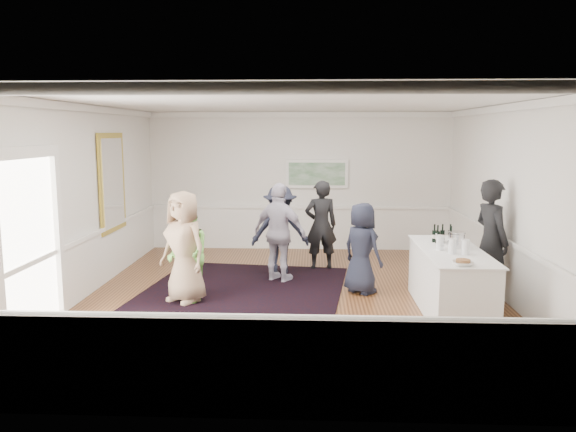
{
  "coord_description": "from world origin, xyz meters",
  "views": [
    {
      "loc": [
        0.33,
        -9.04,
        2.75
      ],
      "look_at": [
        -0.1,
        0.2,
        1.35
      ],
      "focal_mm": 35.0,
      "sensor_mm": 36.0,
      "label": 1
    }
  ],
  "objects_px": {
    "guest_lilac": "(280,233)",
    "guest_tan": "(184,247)",
    "ice_bucket": "(457,240)",
    "serving_table": "(450,281)",
    "guest_green": "(188,254)",
    "bartender": "(491,241)",
    "guest_navy": "(362,248)",
    "guest_dark_b": "(321,225)",
    "guest_dark_a": "(280,230)",
    "nut_bowl": "(463,262)"
  },
  "relations": [
    {
      "from": "guest_green",
      "to": "ice_bucket",
      "type": "relative_size",
      "value": 6.08
    },
    {
      "from": "guest_dark_a",
      "to": "guest_dark_b",
      "type": "distance_m",
      "value": 0.89
    },
    {
      "from": "guest_lilac",
      "to": "ice_bucket",
      "type": "height_order",
      "value": "guest_lilac"
    },
    {
      "from": "bartender",
      "to": "guest_tan",
      "type": "relative_size",
      "value": 1.1
    },
    {
      "from": "serving_table",
      "to": "guest_green",
      "type": "relative_size",
      "value": 1.52
    },
    {
      "from": "guest_tan",
      "to": "guest_lilac",
      "type": "xyz_separation_m",
      "value": [
        1.46,
        1.34,
        0.0
      ]
    },
    {
      "from": "guest_navy",
      "to": "guest_dark_b",
      "type": "bearing_deg",
      "value": -22.63
    },
    {
      "from": "guest_green",
      "to": "guest_dark_b",
      "type": "height_order",
      "value": "guest_dark_b"
    },
    {
      "from": "bartender",
      "to": "guest_dark_b",
      "type": "height_order",
      "value": "bartender"
    },
    {
      "from": "guest_lilac",
      "to": "guest_tan",
      "type": "bearing_deg",
      "value": 70.59
    },
    {
      "from": "guest_green",
      "to": "guest_dark_a",
      "type": "relative_size",
      "value": 0.92
    },
    {
      "from": "serving_table",
      "to": "guest_dark_a",
      "type": "height_order",
      "value": "guest_dark_a"
    },
    {
      "from": "bartender",
      "to": "ice_bucket",
      "type": "bearing_deg",
      "value": 104.84
    },
    {
      "from": "serving_table",
      "to": "guest_green",
      "type": "xyz_separation_m",
      "value": [
        -4.12,
        0.33,
        0.3
      ]
    },
    {
      "from": "serving_table",
      "to": "guest_navy",
      "type": "distance_m",
      "value": 1.63
    },
    {
      "from": "guest_navy",
      "to": "ice_bucket",
      "type": "height_order",
      "value": "guest_navy"
    },
    {
      "from": "guest_dark_a",
      "to": "guest_lilac",
      "type": "bearing_deg",
      "value": 89.44
    },
    {
      "from": "serving_table",
      "to": "guest_lilac",
      "type": "bearing_deg",
      "value": 148.39
    },
    {
      "from": "serving_table",
      "to": "bartender",
      "type": "xyz_separation_m",
      "value": [
        0.78,
        0.6,
        0.51
      ]
    },
    {
      "from": "ice_bucket",
      "to": "bartender",
      "type": "bearing_deg",
      "value": 32.96
    },
    {
      "from": "serving_table",
      "to": "ice_bucket",
      "type": "relative_size",
      "value": 9.26
    },
    {
      "from": "serving_table",
      "to": "bartender",
      "type": "height_order",
      "value": "bartender"
    },
    {
      "from": "guest_tan",
      "to": "guest_dark_b",
      "type": "bearing_deg",
      "value": 79.61
    },
    {
      "from": "guest_lilac",
      "to": "guest_navy",
      "type": "height_order",
      "value": "guest_lilac"
    },
    {
      "from": "bartender",
      "to": "guest_lilac",
      "type": "distance_m",
      "value": 3.65
    },
    {
      "from": "ice_bucket",
      "to": "nut_bowl",
      "type": "relative_size",
      "value": 0.95
    },
    {
      "from": "nut_bowl",
      "to": "ice_bucket",
      "type": "bearing_deg",
      "value": 80.25
    },
    {
      "from": "guest_green",
      "to": "ice_bucket",
      "type": "bearing_deg",
      "value": 54.47
    },
    {
      "from": "serving_table",
      "to": "guest_dark_b",
      "type": "bearing_deg",
      "value": 126.32
    },
    {
      "from": "guest_green",
      "to": "guest_lilac",
      "type": "height_order",
      "value": "guest_lilac"
    },
    {
      "from": "nut_bowl",
      "to": "guest_lilac",
      "type": "bearing_deg",
      "value": 134.47
    },
    {
      "from": "ice_bucket",
      "to": "guest_dark_b",
      "type": "bearing_deg",
      "value": 129.69
    },
    {
      "from": "guest_tan",
      "to": "guest_lilac",
      "type": "distance_m",
      "value": 1.99
    },
    {
      "from": "serving_table",
      "to": "nut_bowl",
      "type": "relative_size",
      "value": 8.75
    },
    {
      "from": "guest_green",
      "to": "guest_navy",
      "type": "bearing_deg",
      "value": 69.62
    },
    {
      "from": "serving_table",
      "to": "bartender",
      "type": "distance_m",
      "value": 1.1
    },
    {
      "from": "guest_lilac",
      "to": "guest_dark_a",
      "type": "distance_m",
      "value": 0.58
    },
    {
      "from": "guest_lilac",
      "to": "nut_bowl",
      "type": "xyz_separation_m",
      "value": [
        2.62,
        -2.67,
        0.1
      ]
    },
    {
      "from": "guest_dark_b",
      "to": "nut_bowl",
      "type": "relative_size",
      "value": 6.52
    },
    {
      "from": "ice_bucket",
      "to": "guest_navy",
      "type": "bearing_deg",
      "value": 149.3
    },
    {
      "from": "ice_bucket",
      "to": "guest_dark_a",
      "type": "bearing_deg",
      "value": 143.9
    },
    {
      "from": "bartender",
      "to": "guest_navy",
      "type": "xyz_separation_m",
      "value": [
        -2.04,
        0.39,
        -0.22
      ]
    },
    {
      "from": "bartender",
      "to": "guest_green",
      "type": "bearing_deg",
      "value": 74.97
    },
    {
      "from": "serving_table",
      "to": "nut_bowl",
      "type": "bearing_deg",
      "value": -95.02
    },
    {
      "from": "guest_tan",
      "to": "guest_dark_a",
      "type": "xyz_separation_m",
      "value": [
        1.44,
        1.92,
        -0.05
      ]
    },
    {
      "from": "guest_dark_a",
      "to": "guest_navy",
      "type": "height_order",
      "value": "guest_dark_a"
    },
    {
      "from": "bartender",
      "to": "guest_dark_a",
      "type": "xyz_separation_m",
      "value": [
        -3.52,
        1.65,
        -0.14
      ]
    },
    {
      "from": "serving_table",
      "to": "ice_bucket",
      "type": "height_order",
      "value": "ice_bucket"
    },
    {
      "from": "guest_dark_a",
      "to": "nut_bowl",
      "type": "distance_m",
      "value": 4.2
    },
    {
      "from": "serving_table",
      "to": "ice_bucket",
      "type": "xyz_separation_m",
      "value": [
        0.11,
        0.17,
        0.6
      ]
    }
  ]
}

